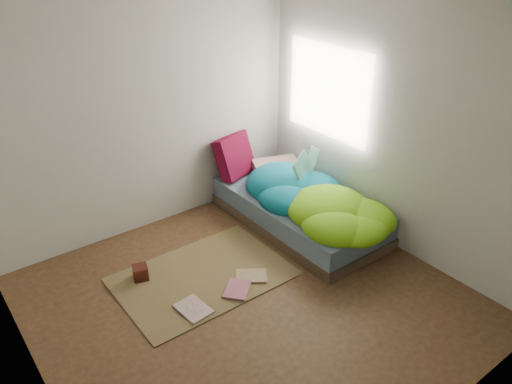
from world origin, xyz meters
TOP-DOWN VIEW (x-y plane):
  - ground at (0.00, 0.00)m, footprint 3.50×3.50m
  - room_walls at (0.01, 0.01)m, footprint 3.54×3.54m
  - bed at (1.22, 0.72)m, footprint 1.00×2.00m
  - duvet at (1.22, 0.50)m, footprint 0.96×1.84m
  - rug at (-0.15, 0.55)m, footprint 1.60×1.10m
  - pillow_floral at (1.43, 1.36)m, footprint 0.63×0.51m
  - pillow_magenta at (0.99, 1.62)m, footprint 0.52×0.30m
  - open_book at (1.36, 0.78)m, footprint 0.43×0.20m
  - wooden_box at (-0.64, 0.88)m, footprint 0.17×0.17m
  - floor_book_a at (-0.59, 0.18)m, footprint 0.26×0.33m
  - floor_book_b at (-0.09, 0.25)m, footprint 0.36×0.35m
  - floor_book_c at (0.15, 0.17)m, footprint 0.36×0.34m

SIDE VIEW (x-z plane):
  - ground at x=0.00m, z-range 0.00..0.00m
  - rug at x=-0.15m, z-range 0.00..0.01m
  - floor_book_c at x=0.15m, z-range 0.01..0.03m
  - floor_book_a at x=-0.59m, z-range 0.01..0.04m
  - floor_book_b at x=-0.09m, z-range 0.01..0.04m
  - wooden_box at x=-0.64m, z-range 0.01..0.15m
  - bed at x=1.22m, z-range 0.00..0.34m
  - pillow_floral at x=1.43m, z-range 0.34..0.46m
  - duvet at x=1.22m, z-range 0.34..0.68m
  - pillow_magenta at x=0.99m, z-range 0.34..0.83m
  - open_book at x=1.36m, z-range 0.68..0.93m
  - room_walls at x=0.01m, z-range 0.32..2.94m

